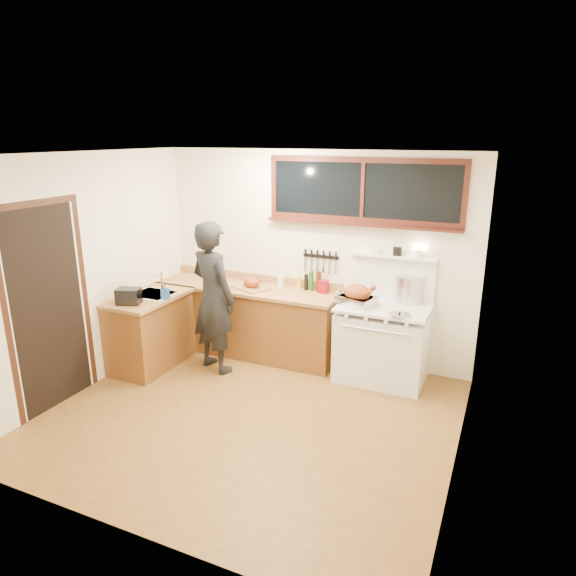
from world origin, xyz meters
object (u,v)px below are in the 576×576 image
at_px(roast_turkey, 357,296).
at_px(man, 213,297).
at_px(cutting_board, 252,284).
at_px(vintage_stove, 382,341).

bearing_deg(roast_turkey, man, -163.42).
bearing_deg(man, roast_turkey, 16.58).
distance_m(man, cutting_board, 0.60).
bearing_deg(cutting_board, man, -111.69).
distance_m(cutting_board, roast_turkey, 1.40).
height_order(vintage_stove, cutting_board, vintage_stove).
bearing_deg(vintage_stove, roast_turkey, -165.85).
bearing_deg(vintage_stove, man, -163.80).
relative_size(man, roast_turkey, 3.75).
xyz_separation_m(vintage_stove, cutting_board, (-1.70, 0.00, 0.49)).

